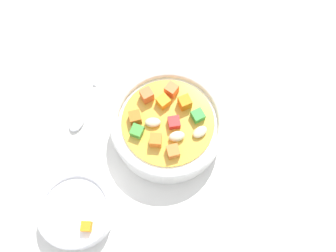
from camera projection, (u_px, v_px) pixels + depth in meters
ground_plane at (168, 133)px, 54.64cm from camera, size 140.00×140.00×2.00cm
soup_bowl_main at (168, 125)px, 51.14cm from camera, size 17.26×17.26×6.33cm
spoon at (92, 89)px, 55.88cm from camera, size 5.36×21.92×1.08cm
side_bowl_small at (77, 211)px, 47.40cm from camera, size 10.57×10.57×4.40cm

